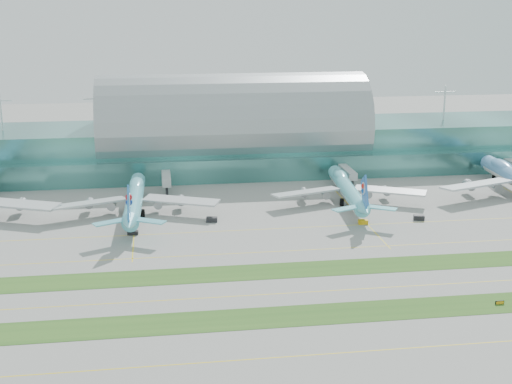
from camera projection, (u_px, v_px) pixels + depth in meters
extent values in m
plane|color=gray|center=(283.00, 273.00, 202.87)|extent=(700.00, 700.00, 0.00)
cube|color=#3D7A75|center=(233.00, 147.00, 324.23)|extent=(340.00, 42.00, 20.00)
cube|color=#3D7A75|center=(239.00, 169.00, 302.67)|extent=(340.00, 8.00, 10.00)
ellipsoid|color=#9EA5A8|center=(232.00, 125.00, 321.57)|extent=(340.00, 46.20, 16.17)
cylinder|color=white|center=(232.00, 107.00, 319.44)|extent=(0.80, 0.80, 16.00)
cube|color=#B2B7B7|center=(166.00, 177.00, 287.79)|extent=(3.50, 22.00, 3.00)
cylinder|color=black|center=(167.00, 192.00, 279.18)|extent=(1.00, 1.00, 4.00)
cube|color=#B2B7B7|center=(346.00, 171.00, 298.07)|extent=(3.50, 22.00, 3.00)
cylinder|color=black|center=(353.00, 185.00, 289.46)|extent=(1.00, 1.00, 4.00)
cube|color=#2D591E|center=(304.00, 315.00, 176.15)|extent=(420.00, 12.00, 0.08)
cube|color=#2D591E|center=(282.00, 271.00, 204.77)|extent=(420.00, 12.00, 0.08)
cube|color=yellow|center=(322.00, 354.00, 157.07)|extent=(420.00, 0.35, 0.01)
cube|color=yellow|center=(293.00, 293.00, 189.51)|extent=(420.00, 0.35, 0.01)
cube|color=yellow|center=(273.00, 252.00, 220.04)|extent=(420.00, 0.35, 0.01)
cube|color=yellow|center=(262.00, 229.00, 241.03)|extent=(420.00, 0.35, 0.01)
cube|color=silver|center=(16.00, 204.00, 249.34)|extent=(31.70, 19.38, 1.27)
cylinder|color=gray|center=(7.00, 206.00, 254.72)|extent=(3.63, 5.77, 3.53)
cylinder|color=#60C3D5|center=(135.00, 199.00, 256.01)|extent=(7.35, 57.35, 5.72)
ellipsoid|color=#60C3D5|center=(137.00, 184.00, 270.93)|extent=(5.93, 17.54, 4.08)
cone|color=#60C3D5|center=(138.00, 178.00, 285.52)|extent=(5.85, 4.77, 5.72)
cone|color=#60C3D5|center=(129.00, 224.00, 224.80)|extent=(5.67, 8.46, 5.43)
cube|color=silver|center=(87.00, 203.00, 252.52)|extent=(28.37, 16.15, 1.13)
cylinder|color=#999CA1|center=(101.00, 204.00, 258.26)|extent=(3.28, 5.16, 3.14)
cube|color=silver|center=(181.00, 200.00, 256.17)|extent=(28.14, 17.46, 1.13)
cylinder|color=#999CA1|center=(170.00, 202.00, 261.00)|extent=(3.28, 5.16, 3.14)
cube|color=#2D7BCA|center=(129.00, 205.00, 225.01)|extent=(0.90, 12.14, 13.30)
cylinder|color=white|center=(129.00, 200.00, 225.53)|extent=(0.96, 4.45, 4.43)
cylinder|color=black|center=(138.00, 195.00, 277.96)|extent=(1.66, 1.66, 2.77)
cylinder|color=black|center=(127.00, 214.00, 253.31)|extent=(1.66, 1.66, 2.77)
cylinder|color=black|center=(143.00, 213.00, 253.91)|extent=(1.66, 1.66, 2.77)
cylinder|color=#61CBD7|center=(347.00, 189.00, 270.22)|extent=(9.66, 55.50, 5.52)
ellipsoid|color=#61CBD7|center=(340.00, 175.00, 284.69)|extent=(6.50, 17.14, 3.94)
cone|color=#61CBD7|center=(334.00, 171.00, 298.84)|extent=(5.84, 4.86, 5.52)
cone|color=#61CBD7|center=(365.00, 210.00, 239.95)|extent=(5.84, 8.39, 5.25)
cube|color=silver|center=(306.00, 192.00, 267.56)|extent=(27.50, 14.51, 1.09)
cylinder|color=#989BA0|center=(315.00, 193.00, 272.95)|extent=(3.39, 5.11, 3.03)
cube|color=silver|center=(390.00, 191.00, 269.65)|extent=(26.93, 17.86, 1.09)
cylinder|color=#989BA0|center=(377.00, 192.00, 274.51)|extent=(3.39, 5.11, 3.03)
cube|color=blue|center=(365.00, 193.00, 240.17)|extent=(1.41, 11.72, 12.84)
cylinder|color=white|center=(364.00, 188.00, 240.67)|extent=(1.12, 4.32, 4.28)
cylinder|color=black|center=(337.00, 185.00, 291.50)|extent=(1.60, 1.60, 2.67)
cylinder|color=black|center=(342.00, 202.00, 267.71)|extent=(1.60, 1.60, 2.67)
cylinder|color=black|center=(356.00, 202.00, 268.06)|extent=(1.60, 1.60, 2.67)
ellipsoid|color=#5D95CE|center=(502.00, 166.00, 295.47)|extent=(7.08, 19.97, 4.62)
cone|color=#5D95CE|center=(485.00, 161.00, 312.03)|extent=(6.72, 5.53, 6.48)
cube|color=silver|center=(477.00, 184.00, 274.91)|extent=(32.20, 17.79, 1.28)
cylinder|color=gray|center=(482.00, 186.00, 281.35)|extent=(3.82, 5.91, 3.55)
cylinder|color=black|center=(494.00, 177.00, 303.45)|extent=(1.88, 1.88, 3.14)
cube|color=black|center=(133.00, 233.00, 235.46)|extent=(3.67, 2.04, 1.28)
cube|color=black|center=(212.00, 220.00, 248.70)|extent=(4.09, 2.68, 1.66)
cube|color=#E5A30D|center=(363.00, 222.00, 246.73)|extent=(3.48, 2.38, 1.40)
cube|color=black|center=(419.00, 218.00, 250.74)|extent=(4.06, 2.92, 1.76)
cube|color=black|center=(500.00, 303.00, 182.32)|extent=(2.38, 0.27, 1.00)
cube|color=#F5AC15|center=(500.00, 303.00, 182.16)|extent=(2.01, 0.07, 0.73)
cylinder|color=black|center=(496.00, 304.00, 182.26)|extent=(0.11, 0.11, 0.46)
cylinder|color=black|center=(502.00, 303.00, 182.52)|extent=(0.11, 0.11, 0.46)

